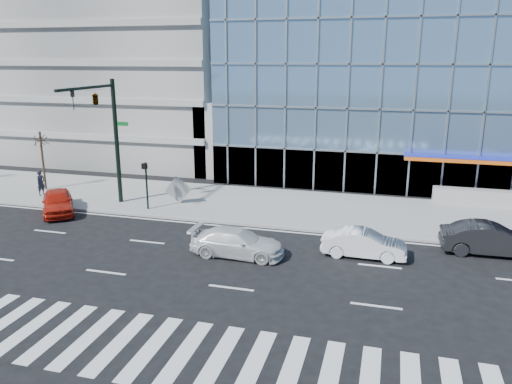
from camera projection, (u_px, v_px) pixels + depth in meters
ground at (256, 253)px, 24.86m from camera, size 160.00×160.00×0.00m
sidewalk at (289, 207)px, 32.28m from camera, size 120.00×8.00×0.15m
theatre_building at (490, 80)px, 43.50m from camera, size 42.00×26.00×15.00m
parking_garage at (137, 51)px, 51.55m from camera, size 24.00×24.00×20.00m
ramp_block at (244, 136)px, 42.36m from camera, size 6.00×8.00×6.00m
traffic_signal at (102, 113)px, 30.31m from camera, size 1.14×5.74×8.00m
ped_signal_post at (146, 178)px, 31.07m from camera, size 0.30×0.33×3.00m
street_tree_near at (40, 140)px, 35.46m from camera, size 1.10×1.10×4.23m
white_suv at (237, 243)px, 24.43m from camera, size 4.66×1.90×1.35m
white_sedan at (364, 244)px, 24.30m from camera, size 4.10×1.48×1.34m
dark_sedan at (490, 239)px, 24.58m from camera, size 4.78×1.81×1.56m
red_sedan at (58, 202)px, 31.06m from camera, size 4.07×4.57×1.50m
pedestrian at (41, 183)px, 34.57m from camera, size 0.53×0.70×1.74m
tilted_panel at (178, 190)px, 32.61m from camera, size 1.82×0.24×1.82m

